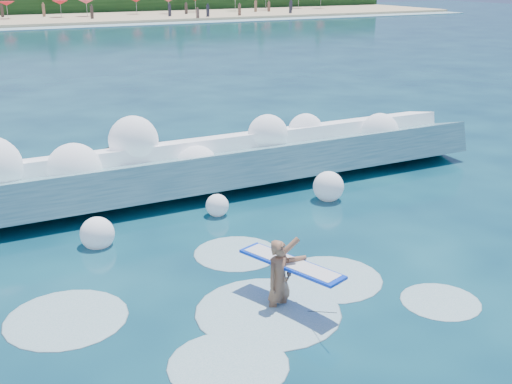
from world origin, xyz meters
TOP-DOWN VIEW (x-y plane):
  - ground at (0.00, 0.00)m, footprint 200.00×200.00m
  - breaking_wave at (0.91, 6.31)m, footprint 20.13×3.07m
  - rock_cluster at (-2.71, 7.66)m, footprint 7.99×3.04m
  - surfer_with_board at (0.40, -1.19)m, footprint 1.25×2.88m
  - wave_spray at (-0.03, 6.18)m, footprint 15.76×4.66m
  - surf_foam at (-0.19, -0.78)m, footprint 8.66×5.96m

SIDE VIEW (x-z plane):
  - ground at x=0.00m, z-range 0.00..0.00m
  - surf_foam at x=-0.19m, z-range -0.07..0.07m
  - rock_cluster at x=-2.71m, z-range -0.22..0.97m
  - breaking_wave at x=0.91m, z-range -0.26..1.47m
  - surfer_with_board at x=0.40m, z-range -0.22..1.46m
  - wave_spray at x=-0.03m, z-range -0.06..2.30m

